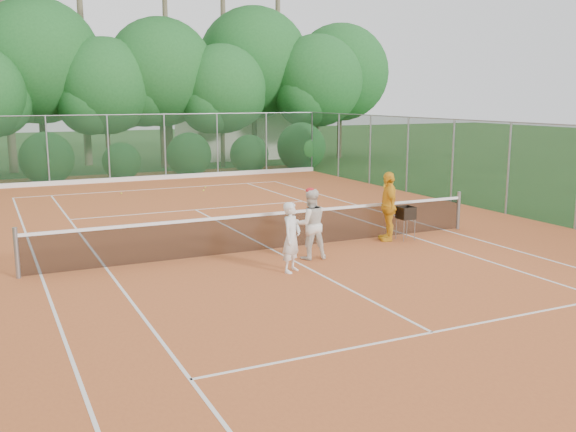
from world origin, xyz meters
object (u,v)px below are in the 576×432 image
at_px(player_white, 292,237).
at_px(player_center_grp, 310,224).
at_px(ball_hopper, 406,213).
at_px(player_yellow, 388,206).

relative_size(player_white, player_center_grp, 0.91).
distance_m(player_white, ball_hopper, 4.47).
distance_m(player_yellow, ball_hopper, 0.54).
bearing_deg(player_yellow, player_center_grp, -51.64).
xyz_separation_m(player_white, ball_hopper, (4.18, 1.57, -0.06)).
distance_m(player_center_grp, ball_hopper, 3.35).
relative_size(player_center_grp, player_yellow, 0.92).
height_order(player_center_grp, ball_hopper, player_center_grp).
bearing_deg(ball_hopper, player_center_grp, -150.57).
relative_size(player_yellow, ball_hopper, 2.04).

